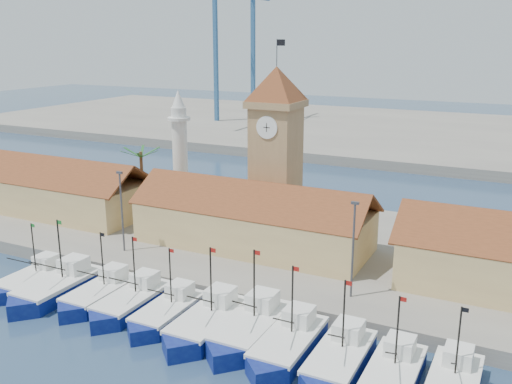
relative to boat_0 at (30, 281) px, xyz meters
The scene contains 21 objects.
ground 16.58m from the boat_0, ahead, with size 400.00×400.00×0.00m, color navy.
quay 26.91m from the boat_0, 52.56° to the left, with size 140.00×32.00×1.50m, color gray.
terminal 108.60m from the boat_0, 81.34° to the left, with size 240.00×80.00×2.00m, color gray.
boat_0 is the anchor object (origin of this frame).
boat_1 3.95m from the boat_0, ahead, with size 3.88×10.64×8.05m.
boat_2 8.42m from the boat_0, ahead, with size 3.46×9.48×7.17m.
boat_3 12.17m from the boat_0, ahead, with size 3.54×9.71×7.35m.
boat_4 16.33m from the boat_0, ahead, with size 3.38×9.26×7.00m.
boat_5 20.58m from the boat_0, ahead, with size 3.81×10.43×7.89m.
boat_6 24.33m from the boat_0, ahead, with size 3.90×10.70×8.09m.
boat_7 28.13m from the boat_0, ahead, with size 3.71×10.17×7.70m.
boat_8 32.47m from the boat_0, ahead, with size 3.61×9.90×7.49m.
boat_9 36.59m from the boat_0, ahead, with size 3.49×9.55×7.22m.
hall_left 23.60m from the boat_0, 132.01° to the left, with size 31.20×10.13×7.61m.
hall_center 24.08m from the boat_0, 46.71° to the left, with size 27.04×10.13×7.61m.
clock_tower 30.65m from the boat_0, 55.00° to the left, with size 5.80×5.80×22.70m.
minaret 26.95m from the boat_0, 86.94° to the left, with size 3.00×3.00×16.30m.
palm_tree 24.28m from the boat_0, 98.86° to the left, with size 5.60×5.03×8.39m.
lamp_posts 20.13m from the boat_0, 29.05° to the left, with size 80.70×0.25×9.03m.
crane_blue_far 107.41m from the boat_0, 110.40° to the left, with size 1.00×36.92×45.73m.
crane_blue_near 110.50m from the boat_0, 105.03° to the left, with size 1.00×30.25×40.54m.
Camera 1 is at (27.49, -34.57, 24.38)m, focal length 40.00 mm.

